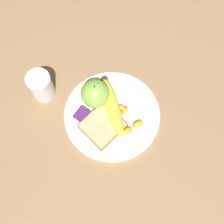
# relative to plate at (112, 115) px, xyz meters

# --- Properties ---
(ground_plane) EXTENTS (3.00, 3.00, 0.00)m
(ground_plane) POSITION_rel_plate_xyz_m (0.00, 0.00, -0.01)
(ground_plane) COLOR olive
(plate) EXTENTS (0.28, 0.28, 0.01)m
(plate) POSITION_rel_plate_xyz_m (0.00, 0.00, 0.00)
(plate) COLOR silver
(plate) RESTS_ON ground_plane
(juice_glass) EXTENTS (0.07, 0.07, 0.09)m
(juice_glass) POSITION_rel_plate_xyz_m (-0.05, 0.21, 0.03)
(juice_glass) COLOR silver
(juice_glass) RESTS_ON ground_plane
(apple) EXTENTS (0.08, 0.08, 0.09)m
(apple) POSITION_rel_plate_xyz_m (0.01, 0.07, 0.05)
(apple) COLOR #84BC47
(apple) RESTS_ON plate
(banana) EXTENTS (0.15, 0.17, 0.04)m
(banana) POSITION_rel_plate_xyz_m (0.02, 0.01, 0.02)
(banana) COLOR yellow
(banana) RESTS_ON plate
(bread_slice) EXTENTS (0.12, 0.12, 0.02)m
(bread_slice) POSITION_rel_plate_xyz_m (-0.05, 0.00, 0.02)
(bread_slice) COLOR olive
(bread_slice) RESTS_ON plate
(fork) EXTENTS (0.19, 0.06, 0.00)m
(fork) POSITION_rel_plate_xyz_m (0.01, -0.01, 0.01)
(fork) COLOR #B2B2B7
(fork) RESTS_ON plate
(jam_packet) EXTENTS (0.04, 0.03, 0.02)m
(jam_packet) POSITION_rel_plate_xyz_m (-0.05, 0.07, 0.01)
(jam_packet) COLOR white
(jam_packet) RESTS_ON plate
(orange_segment_0) EXTENTS (0.02, 0.03, 0.02)m
(orange_segment_0) POSITION_rel_plate_xyz_m (0.03, -0.01, 0.01)
(orange_segment_0) COLOR orange
(orange_segment_0) RESTS_ON plate
(orange_segment_1) EXTENTS (0.04, 0.04, 0.02)m
(orange_segment_1) POSITION_rel_plate_xyz_m (-0.03, -0.04, 0.01)
(orange_segment_1) COLOR orange
(orange_segment_1) RESTS_ON plate
(orange_segment_2) EXTENTS (0.04, 0.03, 0.02)m
(orange_segment_2) POSITION_rel_plate_xyz_m (0.02, -0.08, 0.01)
(orange_segment_2) COLOR orange
(orange_segment_2) RESTS_ON plate
(orange_segment_3) EXTENTS (0.03, 0.03, 0.02)m
(orange_segment_3) POSITION_rel_plate_xyz_m (-0.02, -0.07, 0.01)
(orange_segment_3) COLOR orange
(orange_segment_3) RESTS_ON plate
(orange_segment_4) EXTENTS (0.03, 0.02, 0.02)m
(orange_segment_4) POSITION_rel_plate_xyz_m (-0.01, -0.03, 0.01)
(orange_segment_4) COLOR orange
(orange_segment_4) RESTS_ON plate
(orange_segment_5) EXTENTS (0.02, 0.03, 0.02)m
(orange_segment_5) POSITION_rel_plate_xyz_m (0.01, -0.01, 0.01)
(orange_segment_5) COLOR orange
(orange_segment_5) RESTS_ON plate
(orange_segment_6) EXTENTS (0.03, 0.03, 0.02)m
(orange_segment_6) POSITION_rel_plate_xyz_m (-0.01, -0.02, 0.01)
(orange_segment_6) COLOR orange
(orange_segment_6) RESTS_ON plate
(orange_segment_7) EXTENTS (0.03, 0.02, 0.01)m
(orange_segment_7) POSITION_rel_plate_xyz_m (0.03, -0.02, 0.01)
(orange_segment_7) COLOR orange
(orange_segment_7) RESTS_ON plate
(orange_segment_8) EXTENTS (0.04, 0.04, 0.02)m
(orange_segment_8) POSITION_rel_plate_xyz_m (-0.03, -0.01, 0.01)
(orange_segment_8) COLOR orange
(orange_segment_8) RESTS_ON plate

